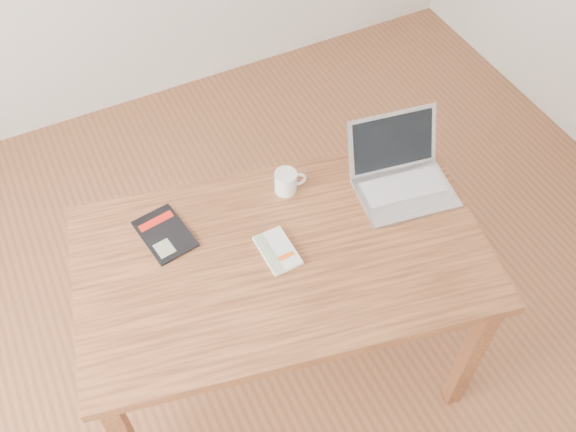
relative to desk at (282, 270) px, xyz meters
name	(u,v)px	position (x,y,z in m)	size (l,w,h in m)	color
room	(268,182)	(-0.13, -0.20, 0.69)	(4.04, 4.04, 2.70)	brown
desk	(282,270)	(0.00, 0.00, 0.00)	(1.42, 0.99, 0.75)	brown
white_guidebook	(277,251)	(-0.01, 0.02, 0.10)	(0.10, 0.17, 0.01)	silver
black_guidebook	(165,234)	(-0.31, 0.24, 0.10)	(0.17, 0.23, 0.01)	black
laptop	(401,174)	(0.49, 0.09, 0.14)	(0.36, 0.35, 0.21)	silver
coffee_mug	(287,181)	(0.13, 0.24, 0.13)	(0.11, 0.08, 0.08)	white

